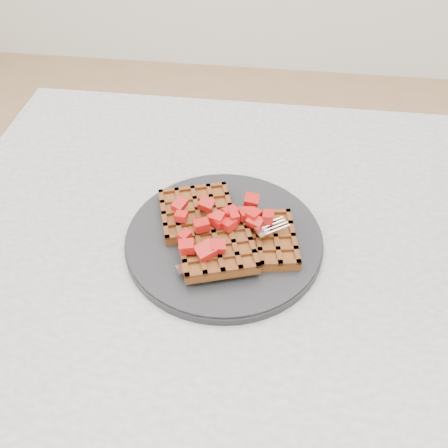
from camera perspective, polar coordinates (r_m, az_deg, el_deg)
name	(u,v)px	position (r m, az deg, el deg)	size (l,w,h in m)	color
table	(317,301)	(0.83, 10.62, -8.63)	(1.20, 0.80, 0.75)	#BDBDBB
plate	(224,239)	(0.73, 0.00, -1.78)	(0.29, 0.29, 0.02)	black
waffles	(224,232)	(0.72, -0.03, -0.94)	(0.22, 0.21, 0.03)	brown
strawberry_pile	(224,217)	(0.70, 0.00, 0.81)	(0.15, 0.15, 0.02)	#980001
fork	(241,248)	(0.70, 2.01, -2.77)	(0.02, 0.18, 0.02)	silver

